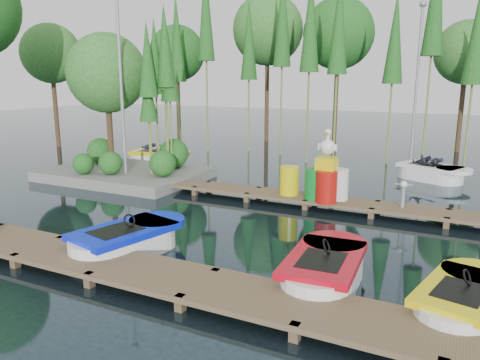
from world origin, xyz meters
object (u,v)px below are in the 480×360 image
at_px(boat_yellow_far, 158,157).
at_px(drum_cluster, 327,180).
at_px(island, 120,99).
at_px(boat_blue, 127,241).
at_px(yellow_barrel, 289,181).
at_px(boat_red, 324,271).

distance_m(boat_yellow_far, drum_cluster, 10.19).
height_order(island, boat_blue, island).
bearing_deg(boat_yellow_far, boat_blue, -47.89).
distance_m(island, boat_blue, 9.28).
bearing_deg(boat_blue, yellow_barrel, 86.54).
bearing_deg(island, yellow_barrel, -5.95).
bearing_deg(boat_blue, boat_yellow_far, 136.55).
relative_size(boat_yellow_far, drum_cluster, 1.44).
height_order(boat_blue, boat_yellow_far, boat_yellow_far).
relative_size(island, boat_red, 2.21).
distance_m(boat_blue, boat_red, 4.65).
bearing_deg(boat_red, island, 145.37).
bearing_deg(island, drum_cluster, -6.11).
height_order(boat_yellow_far, yellow_barrel, boat_yellow_far).
bearing_deg(boat_red, boat_yellow_far, 135.94).
distance_m(boat_red, yellow_barrel, 6.14).
xyz_separation_m(boat_yellow_far, drum_cluster, (9.36, -3.97, 0.63)).
height_order(island, boat_yellow_far, island).
bearing_deg(yellow_barrel, boat_yellow_far, 154.75).
xyz_separation_m(island, boat_blue, (5.78, -6.66, -2.89)).
distance_m(yellow_barrel, drum_cluster, 1.31).
relative_size(boat_red, yellow_barrel, 3.30).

